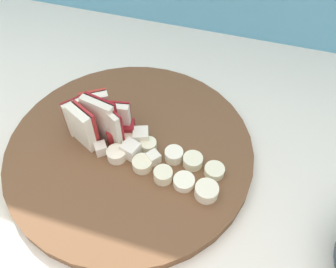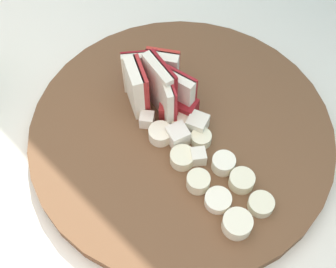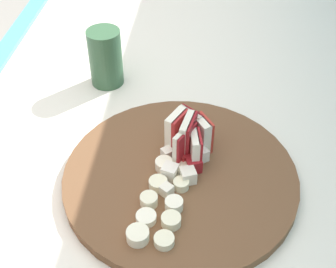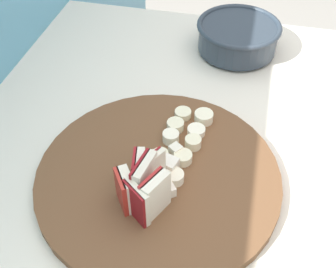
{
  "view_description": "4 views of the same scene",
  "coord_description": "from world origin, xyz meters",
  "px_view_note": "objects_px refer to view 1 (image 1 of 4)",
  "views": [
    {
      "loc": [
        0.23,
        -0.22,
        1.31
      ],
      "look_at": [
        0.14,
        0.06,
        0.95
      ],
      "focal_mm": 36.18,
      "sensor_mm": 36.0,
      "label": 1
    },
    {
      "loc": [
        0.28,
        -0.17,
        1.36
      ],
      "look_at": [
        0.11,
        0.0,
        0.98
      ],
      "focal_mm": 48.71,
      "sensor_mm": 36.0,
      "label": 2
    },
    {
      "loc": [
        0.55,
        0.07,
        1.43
      ],
      "look_at": [
        0.06,
        0.02,
        0.98
      ],
      "focal_mm": 49.17,
      "sensor_mm": 36.0,
      "label": 3
    },
    {
      "loc": [
        -0.26,
        -0.06,
        1.38
      ],
      "look_at": [
        0.13,
        0.03,
        0.97
      ],
      "focal_mm": 44.34,
      "sensor_mm": 36.0,
      "label": 4
    }
  ],
  "objects_px": {
    "cutting_board": "(130,149)",
    "apple_dice_pile": "(125,136)",
    "apple_wedge_fan": "(98,119)",
    "banana_slice_rows": "(168,164)"
  },
  "relations": [
    {
      "from": "cutting_board",
      "to": "apple_dice_pile",
      "type": "distance_m",
      "value": 0.02
    },
    {
      "from": "cutting_board",
      "to": "apple_wedge_fan",
      "type": "height_order",
      "value": "apple_wedge_fan"
    },
    {
      "from": "apple_wedge_fan",
      "to": "banana_slice_rows",
      "type": "bearing_deg",
      "value": -14.69
    },
    {
      "from": "apple_dice_pile",
      "to": "banana_slice_rows",
      "type": "distance_m",
      "value": 0.07
    },
    {
      "from": "cutting_board",
      "to": "banana_slice_rows",
      "type": "height_order",
      "value": "banana_slice_rows"
    },
    {
      "from": "apple_wedge_fan",
      "to": "apple_dice_pile",
      "type": "distance_m",
      "value": 0.04
    },
    {
      "from": "cutting_board",
      "to": "apple_wedge_fan",
      "type": "distance_m",
      "value": 0.06
    },
    {
      "from": "apple_dice_pile",
      "to": "banana_slice_rows",
      "type": "relative_size",
      "value": 0.63
    },
    {
      "from": "cutting_board",
      "to": "apple_dice_pile",
      "type": "height_order",
      "value": "apple_dice_pile"
    },
    {
      "from": "cutting_board",
      "to": "apple_wedge_fan",
      "type": "bearing_deg",
      "value": 169.87
    }
  ]
}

